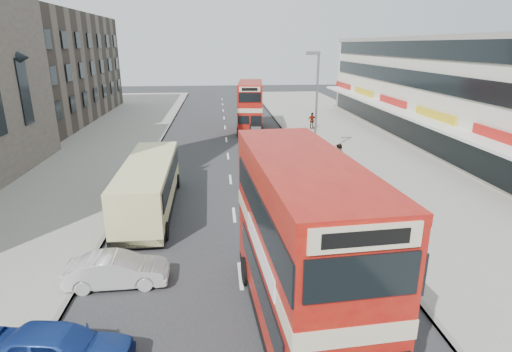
# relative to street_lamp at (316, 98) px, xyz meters

# --- Properties ---
(ground) EXTENTS (160.00, 160.00, 0.00)m
(ground) POSITION_rel_street_lamp_xyz_m (-6.52, -18.00, -4.78)
(ground) COLOR #28282B
(ground) RESTS_ON ground
(road_surface) EXTENTS (12.00, 90.00, 0.01)m
(road_surface) POSITION_rel_street_lamp_xyz_m (-6.52, 2.00, -4.78)
(road_surface) COLOR #28282B
(road_surface) RESTS_ON ground
(pavement_right) EXTENTS (12.00, 90.00, 0.15)m
(pavement_right) POSITION_rel_street_lamp_xyz_m (5.48, 2.00, -4.71)
(pavement_right) COLOR gray
(pavement_right) RESTS_ON ground
(pavement_left) EXTENTS (12.00, 90.00, 0.15)m
(pavement_left) POSITION_rel_street_lamp_xyz_m (-18.52, 2.00, -4.71)
(pavement_left) COLOR gray
(pavement_left) RESTS_ON ground
(kerb_left) EXTENTS (0.20, 90.00, 0.16)m
(kerb_left) POSITION_rel_street_lamp_xyz_m (-12.62, 2.00, -4.71)
(kerb_left) COLOR gray
(kerb_left) RESTS_ON ground
(kerb_right) EXTENTS (0.20, 90.00, 0.16)m
(kerb_right) POSITION_rel_street_lamp_xyz_m (-0.42, 2.00, -4.71)
(kerb_right) COLOR gray
(kerb_right) RESTS_ON ground
(brick_terrace) EXTENTS (14.00, 28.00, 12.00)m
(brick_terrace) POSITION_rel_street_lamp_xyz_m (-28.52, 20.00, 1.22)
(brick_terrace) COLOR #66594C
(brick_terrace) RESTS_ON ground
(commercial_row) EXTENTS (9.90, 46.20, 9.30)m
(commercial_row) POSITION_rel_street_lamp_xyz_m (13.42, 4.00, -0.09)
(commercial_row) COLOR beige
(commercial_row) RESTS_ON ground
(street_lamp) EXTENTS (1.00, 0.20, 8.12)m
(street_lamp) POSITION_rel_street_lamp_xyz_m (0.00, 0.00, 0.00)
(street_lamp) COLOR slate
(street_lamp) RESTS_ON ground
(bus_main) EXTENTS (3.34, 9.81, 5.37)m
(bus_main) POSITION_rel_street_lamp_xyz_m (-4.84, -19.17, -1.96)
(bus_main) COLOR black
(bus_main) RESTS_ON ground
(bus_second) EXTENTS (3.11, 8.91, 4.81)m
(bus_second) POSITION_rel_street_lamp_xyz_m (-3.89, 12.07, -2.25)
(bus_second) COLOR black
(bus_second) RESTS_ON ground
(coach) EXTENTS (2.62, 9.55, 2.52)m
(coach) POSITION_rel_street_lamp_xyz_m (-10.99, -8.98, -3.30)
(coach) COLOR black
(coach) RESTS_ON ground
(car_left_near) EXTENTS (4.25, 2.17, 1.38)m
(car_left_near) POSITION_rel_street_lamp_xyz_m (-11.73, -20.38, -4.09)
(car_left_near) COLOR navy
(car_left_near) RESTS_ON ground
(car_left_front) EXTENTS (3.76, 1.41, 1.23)m
(car_left_front) POSITION_rel_street_lamp_xyz_m (-11.11, -16.19, -4.17)
(car_left_front) COLOR silver
(car_left_front) RESTS_ON ground
(car_right_a) EXTENTS (4.36, 2.20, 1.22)m
(car_right_a) POSITION_rel_street_lamp_xyz_m (-1.40, -3.52, -4.18)
(car_right_a) COLOR #A81023
(car_right_a) RESTS_ON ground
(car_right_b) EXTENTS (4.11, 1.96, 1.13)m
(car_right_b) POSITION_rel_street_lamp_xyz_m (-1.66, 1.65, -4.22)
(car_right_b) COLOR #C64C13
(car_right_b) RESTS_ON ground
(pedestrian_near) EXTENTS (0.88, 0.87, 1.99)m
(pedestrian_near) POSITION_rel_street_lamp_xyz_m (0.94, -3.39, -3.64)
(pedestrian_near) COLOR gray
(pedestrian_near) RESTS_ON pavement_right
(pedestrian_far) EXTENTS (1.04, 0.56, 1.69)m
(pedestrian_far) POSITION_rel_street_lamp_xyz_m (2.54, 11.84, -3.79)
(pedestrian_far) COLOR gray
(pedestrian_far) RESTS_ON pavement_right
(cyclist) EXTENTS (0.78, 1.84, 1.89)m
(cyclist) POSITION_rel_street_lamp_xyz_m (-2.70, 2.14, -4.16)
(cyclist) COLOR gray
(cyclist) RESTS_ON ground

